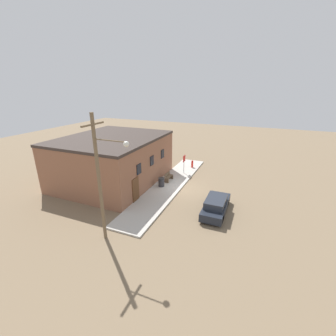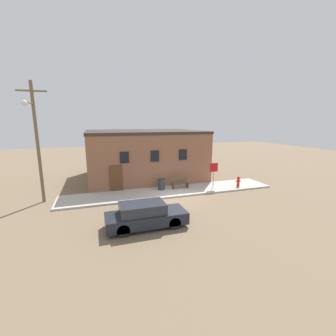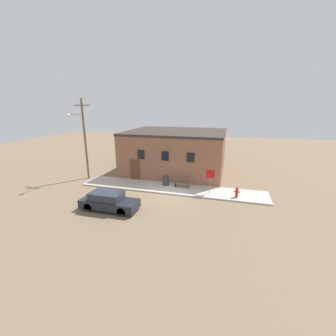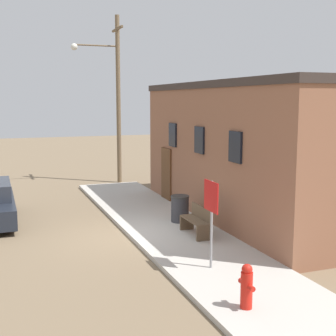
{
  "view_description": "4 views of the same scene",
  "coord_description": "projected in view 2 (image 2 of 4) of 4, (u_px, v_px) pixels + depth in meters",
  "views": [
    {
      "loc": [
        -19.18,
        -6.44,
        9.48
      ],
      "look_at": [
        -0.29,
        1.41,
        2.0
      ],
      "focal_mm": 24.0,
      "sensor_mm": 36.0,
      "label": 1
    },
    {
      "loc": [
        -5.71,
        -14.94,
        5.5
      ],
      "look_at": [
        -0.29,
        1.41,
        2.0
      ],
      "focal_mm": 24.0,
      "sensor_mm": 36.0,
      "label": 2
    },
    {
      "loc": [
        5.04,
        -17.46,
        7.5
      ],
      "look_at": [
        -0.29,
        1.41,
        2.0
      ],
      "focal_mm": 24.0,
      "sensor_mm": 36.0,
      "label": 3
    },
    {
      "loc": [
        13.29,
        -3.66,
        4.11
      ],
      "look_at": [
        -0.29,
        1.41,
        2.0
      ],
      "focal_mm": 50.0,
      "sensor_mm": 36.0,
      "label": 4
    }
  ],
  "objects": [
    {
      "name": "ground_plane",
      "position": [
        178.0,
        198.0,
        16.75
      ],
      "size": [
        80.0,
        80.0,
        0.0
      ],
      "primitive_type": "plane",
      "color": "#7A664C"
    },
    {
      "name": "sidewalk",
      "position": [
        171.0,
        191.0,
        18.05
      ],
      "size": [
        17.06,
        2.83,
        0.13
      ],
      "color": "#BCB7AD",
      "rests_on": "ground"
    },
    {
      "name": "brick_building",
      "position": [
        143.0,
        154.0,
        22.72
      ],
      "size": [
        10.79,
        8.97,
        4.73
      ],
      "color": "#8E5B42",
      "rests_on": "ground"
    },
    {
      "name": "fire_hydrant",
      "position": [
        238.0,
        181.0,
        19.13
      ],
      "size": [
        0.49,
        0.23,
        0.89
      ],
      "color": "red",
      "rests_on": "sidewalk"
    },
    {
      "name": "stop_sign",
      "position": [
        214.0,
        170.0,
        18.52
      ],
      "size": [
        0.73,
        0.06,
        2.11
      ],
      "color": "gray",
      "rests_on": "sidewalk"
    },
    {
      "name": "bench",
      "position": [
        180.0,
        183.0,
        18.67
      ],
      "size": [
        1.33,
        0.44,
        0.86
      ],
      "color": "brown",
      "rests_on": "sidewalk"
    },
    {
      "name": "trash_bin",
      "position": [
        161.0,
        184.0,
        18.27
      ],
      "size": [
        0.61,
        0.61,
        0.87
      ],
      "color": "#333338",
      "rests_on": "sidewalk"
    },
    {
      "name": "utility_pole",
      "position": [
        36.0,
        138.0,
        14.84
      ],
      "size": [
        1.8,
        2.36,
        8.15
      ],
      "color": "brown",
      "rests_on": "ground"
    },
    {
      "name": "parked_car",
      "position": [
        145.0,
        215.0,
        11.93
      ],
      "size": [
        4.29,
        1.64,
        1.35
      ],
      "color": "black",
      "rests_on": "ground"
    }
  ]
}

